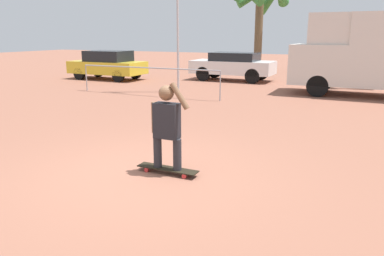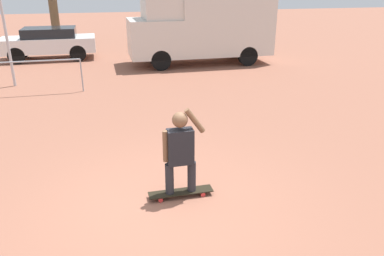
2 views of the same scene
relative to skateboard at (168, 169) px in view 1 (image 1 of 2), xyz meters
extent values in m
plane|color=#935B47|center=(-0.33, -0.19, -0.08)|extent=(80.00, 80.00, 0.00)
cube|color=black|center=(0.00, 0.00, 0.01)|extent=(1.07, 0.23, 0.02)
cylinder|color=red|center=(-0.36, -0.09, -0.04)|extent=(0.08, 0.03, 0.08)
cylinder|color=red|center=(-0.36, 0.09, -0.04)|extent=(0.08, 0.03, 0.08)
cylinder|color=red|center=(0.36, -0.09, -0.04)|extent=(0.08, 0.03, 0.08)
cylinder|color=red|center=(0.36, 0.09, -0.04)|extent=(0.08, 0.03, 0.08)
cylinder|color=#28282D|center=(-0.19, 0.00, 0.28)|extent=(0.14, 0.14, 0.53)
cylinder|color=#28282D|center=(0.19, 0.00, 0.28)|extent=(0.14, 0.14, 0.53)
cube|color=#232328|center=(0.00, 0.00, 0.83)|extent=(0.41, 0.22, 0.58)
sphere|color=brown|center=(0.00, 0.00, 1.29)|extent=(0.25, 0.25, 0.25)
cylinder|color=brown|center=(-0.24, 0.00, 0.87)|extent=(0.09, 0.09, 0.52)
cylinder|color=brown|center=(0.24, 0.00, 1.25)|extent=(0.34, 0.09, 0.43)
cylinder|color=black|center=(1.23, 9.44, 0.32)|extent=(0.80, 0.28, 0.80)
cylinder|color=black|center=(1.23, 11.30, 0.32)|extent=(0.80, 0.28, 0.80)
cube|color=silver|center=(1.14, 10.37, 1.08)|extent=(2.09, 2.13, 1.51)
cube|color=black|center=(0.72, 10.37, 1.38)|extent=(0.04, 1.81, 0.75)
cube|color=silver|center=(1.45, 10.37, 2.40)|extent=(1.46, 1.96, 1.14)
cylinder|color=black|center=(-4.61, 12.12, 0.28)|extent=(0.71, 0.22, 0.71)
cylinder|color=black|center=(-4.61, 13.67, 0.28)|extent=(0.71, 0.22, 0.71)
cylinder|color=black|center=(-2.06, 12.12, 0.28)|extent=(0.71, 0.22, 0.71)
cylinder|color=black|center=(-2.06, 13.67, 0.28)|extent=(0.71, 0.22, 0.71)
cube|color=white|center=(-3.33, 12.89, 0.60)|extent=(4.10, 1.77, 0.64)
cube|color=black|center=(-3.23, 12.89, 1.12)|extent=(2.26, 1.56, 0.41)
cylinder|color=black|center=(-10.63, 9.92, 0.23)|extent=(0.61, 0.22, 0.61)
cylinder|color=black|center=(-10.63, 11.42, 0.23)|extent=(0.61, 0.22, 0.61)
cylinder|color=black|center=(-8.19, 9.92, 0.23)|extent=(0.61, 0.22, 0.61)
cylinder|color=black|center=(-8.19, 11.42, 0.23)|extent=(0.61, 0.22, 0.61)
cube|color=gold|center=(-9.41, 10.67, 0.54)|extent=(3.94, 1.72, 0.62)
cube|color=black|center=(-9.31, 10.67, 1.12)|extent=(2.17, 1.51, 0.54)
cylinder|color=brown|center=(-3.42, 17.82, 2.39)|extent=(0.48, 0.48, 4.93)
cylinder|color=#99999E|center=(-4.70, 7.00, 0.97)|extent=(5.92, 0.05, 0.05)
cylinder|color=#99999E|center=(-7.66, 7.00, 0.45)|extent=(0.04, 0.04, 1.05)
cylinder|color=#99999E|center=(-1.74, 7.00, 0.45)|extent=(0.04, 0.04, 1.05)
camera|label=1|loc=(2.89, -5.19, 2.20)|focal=35.00mm
camera|label=2|loc=(-1.11, -5.29, 3.29)|focal=35.00mm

